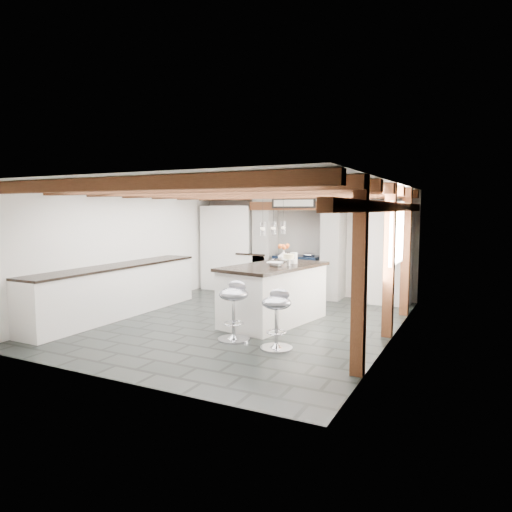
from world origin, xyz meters
The scene contains 6 objects.
ground centered at (0.00, 0.00, 0.00)m, with size 6.00×6.00×0.00m, color black.
room_shell centered at (-0.61, 1.42, 1.07)m, with size 6.00×6.03×6.00m.
range_cooker centered at (0.00, 2.68, 0.47)m, with size 1.00×0.63×0.99m.
kitchen_island centered at (0.53, 0.22, 0.50)m, with size 1.39×2.15×1.31m.
bar_stool_near centered at (1.18, -1.13, 0.51)m, with size 0.47×0.47×0.83m.
bar_stool_far centered at (0.45, -1.02, 0.54)m, with size 0.47×0.47×0.88m.
Camera 1 is at (3.67, -6.71, 1.91)m, focal length 32.00 mm.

